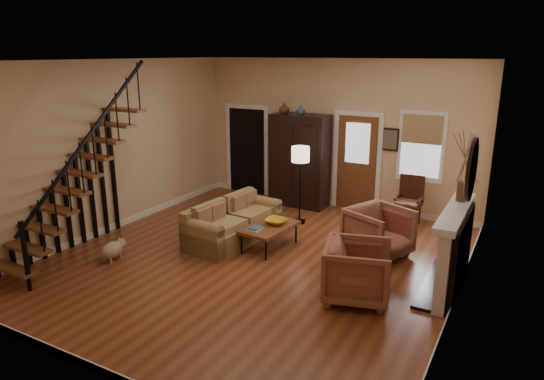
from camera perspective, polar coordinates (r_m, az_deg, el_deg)
The scene contains 15 objects.
room at distance 9.60m, azimuth 1.24°, elevation 4.40°, with size 7.00×7.33×3.30m.
staircase at distance 8.74m, azimuth -22.51°, elevation 2.66°, with size 0.94×2.80×3.20m, color brown, non-canonical shape.
fireplace at distance 7.61m, azimuth 20.89°, elevation -5.83°, with size 0.33×1.95×2.30m.
armoire at distance 11.04m, azimuth 3.26°, elevation 3.48°, with size 1.30×0.60×2.10m, color black, non-canonical shape.
vase_a at distance 10.91m, azimuth 1.45°, elevation 9.61°, with size 0.24×0.24×0.25m, color #4C2619.
vase_b at distance 10.74m, azimuth 3.37°, elevation 9.39°, with size 0.20×0.20×0.21m, color #334C60.
sofa at distance 9.08m, azimuth -4.51°, elevation -3.76°, with size 0.86×2.00×0.75m, color olive, non-canonical shape.
coffee_table at distance 8.77m, azimuth -0.28°, elevation -5.54°, with size 0.65×1.12×0.43m, color brown, non-canonical shape.
bowl at distance 8.78m, azimuth 0.48°, elevation -3.70°, with size 0.38×0.38×0.09m, color gold.
books at distance 8.50m, azimuth -1.98°, elevation -4.54°, with size 0.20×0.28×0.05m, color beige, non-canonical shape.
armchair_left at distance 7.07m, azimuth 10.03°, elevation -9.43°, with size 0.91×0.93×0.85m, color maroon.
armchair_right at distance 8.57m, azimuth 12.42°, elevation -4.87°, with size 0.93×0.96×0.87m, color maroon.
floor_lamp at distance 9.90m, azimuth 3.31°, elevation 0.55°, with size 0.37×0.37×1.60m, color black, non-canonical shape.
side_chair at distance 10.18m, azimuth 15.76°, elevation -1.32°, with size 0.54×0.54×1.02m, color #341910, non-canonical shape.
dog at distance 8.71m, azimuth -18.29°, elevation -6.85°, with size 0.28×0.47×0.34m, color tan, non-canonical shape.
Camera 1 is at (3.94, -6.58, 3.42)m, focal length 32.00 mm.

